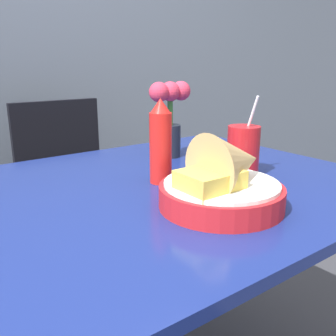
% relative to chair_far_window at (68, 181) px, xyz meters
% --- Properties ---
extents(dining_table, '(1.22, 0.88, 0.75)m').
position_rel_chair_far_window_xyz_m(dining_table, '(-0.13, -0.82, 0.13)').
color(dining_table, navy).
rests_on(dining_table, ground_plane).
extents(chair_far_window, '(0.40, 0.40, 0.88)m').
position_rel_chair_far_window_xyz_m(chair_far_window, '(0.00, 0.00, 0.00)').
color(chair_far_window, black).
rests_on(chair_far_window, ground_plane).
extents(food_basket, '(0.26, 0.26, 0.16)m').
position_rel_chair_far_window_xyz_m(food_basket, '(-0.05, -1.03, 0.28)').
color(food_basket, red).
rests_on(food_basket, dining_table).
extents(ketchup_bottle, '(0.06, 0.06, 0.21)m').
position_rel_chair_far_window_xyz_m(ketchup_bottle, '(-0.06, -0.81, 0.32)').
color(ketchup_bottle, red).
rests_on(ketchup_bottle, dining_table).
extents(drink_cup, '(0.09, 0.09, 0.22)m').
position_rel_chair_far_window_xyz_m(drink_cup, '(0.15, -0.90, 0.28)').
color(drink_cup, red).
rests_on(drink_cup, dining_table).
extents(flower_vase, '(0.15, 0.07, 0.24)m').
position_rel_chair_far_window_xyz_m(flower_vase, '(0.12, -0.61, 0.37)').
color(flower_vase, black).
rests_on(flower_vase, dining_table).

